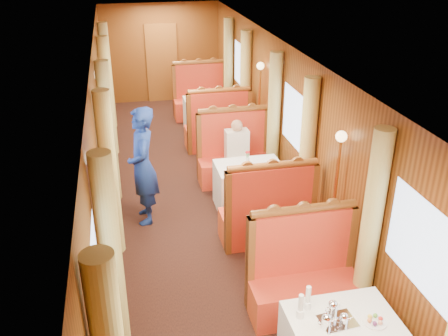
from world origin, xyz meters
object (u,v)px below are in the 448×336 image
object	(u,v)px
banquette_far_fwd	(218,129)
teapot_left	(326,323)
teapot_right	(344,321)
steward	(143,166)
banquette_mid_fwd	(267,216)
banquette_mid_aft	(234,158)
table_far	(209,115)
teapot_back	(333,310)
fruit_plate	(375,321)
rose_vase_far	(209,91)
banquette_near_aft	(303,280)
passenger	(237,146)
banquette_far_aft	(201,99)
tea_tray	(338,321)
rose_vase_mid	(247,155)
table_mid	(249,187)

from	to	relation	value
banquette_far_fwd	teapot_left	size ratio (longest dim) A/B	8.61
teapot_right	steward	xyz separation A→B (m)	(-1.62, 3.57, 0.11)
teapot_left	banquette_mid_fwd	bearing A→B (deg)	90.77
teapot_right	banquette_mid_fwd	bearing A→B (deg)	94.59
banquette_mid_aft	table_far	distance (m)	2.49
banquette_mid_aft	teapot_back	bearing A→B (deg)	-91.12
banquette_far_fwd	fruit_plate	xyz separation A→B (m)	(0.27, -6.11, 0.35)
rose_vase_far	banquette_near_aft	bearing A→B (deg)	-90.29
banquette_near_aft	passenger	bearing A→B (deg)	90.00
banquette_near_aft	fruit_plate	size ratio (longest dim) A/B	5.91
banquette_mid_fwd	teapot_right	xyz separation A→B (m)	(-0.04, -2.58, 0.38)
banquette_far_aft	teapot_left	distance (m)	8.13
rose_vase_far	tea_tray	bearing A→B (deg)	-90.85
banquette_mid_fwd	rose_vase_mid	xyz separation A→B (m)	(-0.03, 1.02, 0.50)
tea_tray	rose_vase_mid	bearing A→B (deg)	89.30
banquette_mid_aft	fruit_plate	xyz separation A→B (m)	(0.27, -4.64, 0.35)
banquette_near_aft	rose_vase_far	xyz separation A→B (m)	(0.03, 6.01, 0.50)
banquette_far_aft	passenger	world-z (taller)	banquette_far_aft
teapot_right	rose_vase_far	bearing A→B (deg)	94.97
banquette_near_aft	rose_vase_mid	xyz separation A→B (m)	(-0.03, 2.49, 0.50)
tea_tray	steward	world-z (taller)	steward
tea_tray	fruit_plate	size ratio (longest dim) A/B	1.50
teapot_left	rose_vase_far	bearing A→B (deg)	93.59
banquette_mid_fwd	rose_vase_far	size ratio (longest dim) A/B	3.72
banquette_mid_fwd	banquette_mid_aft	size ratio (longest dim) A/B	1.00
table_far	banquette_far_aft	bearing A→B (deg)	90.00
banquette_mid_aft	teapot_back	size ratio (longest dim) A/B	8.56
rose_vase_mid	table_far	bearing A→B (deg)	89.50
banquette_mid_aft	teapot_right	size ratio (longest dim) A/B	9.99
banquette_mid_fwd	banquette_far_aft	world-z (taller)	same
banquette_mid_fwd	teapot_back	size ratio (longest dim) A/B	8.56
table_mid	rose_vase_mid	world-z (taller)	rose_vase_mid
banquette_far_aft	passenger	xyz separation A→B (m)	(-0.00, -3.70, 0.32)
table_far	banquette_far_fwd	bearing A→B (deg)	-90.00
table_mid	teapot_right	world-z (taller)	teapot_right
teapot_back	rose_vase_far	world-z (taller)	rose_vase_far
rose_vase_mid	steward	world-z (taller)	steward
rose_vase_far	banquette_mid_fwd	bearing A→B (deg)	-90.38
teapot_left	teapot_back	size ratio (longest dim) A/B	0.99
teapot_left	teapot_right	distance (m)	0.17
rose_vase_mid	teapot_left	bearing A→B (deg)	-92.96
banquette_near_aft	tea_tray	xyz separation A→B (m)	(-0.07, -1.06, 0.33)
banquette_far_aft	teapot_left	bearing A→B (deg)	-91.53
rose_vase_far	passenger	distance (m)	2.72
table_far	rose_vase_mid	xyz separation A→B (m)	(-0.03, -3.49, 0.55)
banquette_mid_fwd	banquette_mid_aft	xyz separation A→B (m)	(0.00, 2.03, 0.00)
table_far	banquette_far_fwd	world-z (taller)	banquette_far_fwd
fruit_plate	rose_vase_far	xyz separation A→B (m)	(-0.24, 7.15, 0.16)
banquette_near_aft	teapot_right	size ratio (longest dim) A/B	9.99
teapot_right	rose_vase_mid	xyz separation A→B (m)	(0.01, 3.61, 0.12)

